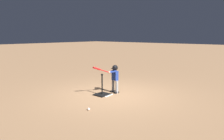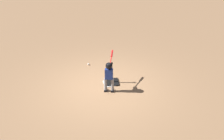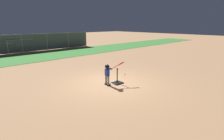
% 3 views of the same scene
% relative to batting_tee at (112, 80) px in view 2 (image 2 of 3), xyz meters
% --- Properties ---
extents(ground_plane, '(90.00, 90.00, 0.00)m').
position_rel_batting_tee_xyz_m(ground_plane, '(-0.26, 0.28, -0.09)').
color(ground_plane, '#99704C').
extents(home_plate, '(0.50, 0.50, 0.02)m').
position_rel_batting_tee_xyz_m(home_plate, '(-0.06, 0.06, -0.08)').
color(home_plate, white).
rests_on(home_plate, ground_plane).
extents(batting_tee, '(0.52, 0.46, 0.77)m').
position_rel_batting_tee_xyz_m(batting_tee, '(0.00, 0.00, 0.00)').
color(batting_tee, black).
rests_on(batting_tee, ground_plane).
extents(batter_child, '(1.06, 0.40, 1.07)m').
position_rel_batting_tee_xyz_m(batter_child, '(-0.51, 0.13, 0.57)').
color(batter_child, gray).
rests_on(batter_child, ground_plane).
extents(baseball, '(0.07, 0.07, 0.07)m').
position_rel_batting_tee_xyz_m(baseball, '(1.43, 0.80, -0.05)').
color(baseball, white).
rests_on(baseball, ground_plane).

